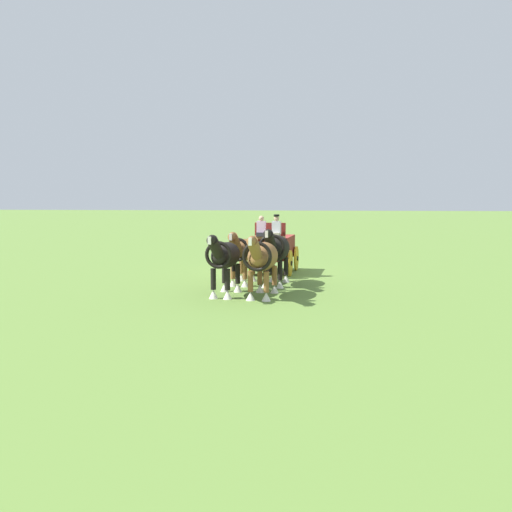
% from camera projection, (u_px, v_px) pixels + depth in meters
% --- Properties ---
extents(ground_plane, '(220.00, 220.00, 0.00)m').
position_uv_depth(ground_plane, '(275.00, 273.00, 25.02)').
color(ground_plane, olive).
extents(show_wagon, '(5.40, 2.05, 2.65)m').
position_uv_depth(show_wagon, '(274.00, 248.00, 24.73)').
color(show_wagon, maroon).
rests_on(show_wagon, ground).
extents(draft_horse_rear_near, '(3.15, 1.21, 2.25)m').
position_uv_depth(draft_horse_rear_near, '(276.00, 250.00, 21.30)').
color(draft_horse_rear_near, black).
rests_on(draft_horse_rear_near, ground).
extents(draft_horse_rear_off, '(3.08, 1.08, 2.13)m').
position_uv_depth(draft_horse_rear_off, '(242.00, 252.00, 21.55)').
color(draft_horse_rear_off, brown).
rests_on(draft_horse_rear_off, ground).
extents(draft_horse_lead_near, '(3.24, 1.18, 2.20)m').
position_uv_depth(draft_horse_lead_near, '(262.00, 258.00, 18.77)').
color(draft_horse_lead_near, brown).
rests_on(draft_horse_lead_near, ground).
extents(draft_horse_lead_off, '(3.09, 1.10, 2.20)m').
position_uv_depth(draft_horse_lead_off, '(225.00, 257.00, 19.02)').
color(draft_horse_lead_off, black).
rests_on(draft_horse_lead_off, ground).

